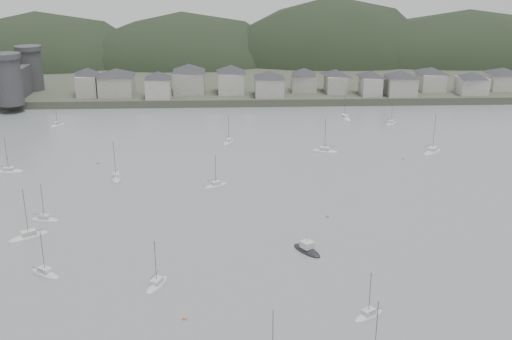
{
  "coord_description": "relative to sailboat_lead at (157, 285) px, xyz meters",
  "views": [
    {
      "loc": [
        -6.52,
        -74.6,
        57.98
      ],
      "look_at": [
        0.0,
        75.0,
        6.0
      ],
      "focal_mm": 43.3,
      "sensor_mm": 36.0,
      "label": 1
    }
  ],
  "objects": [
    {
      "name": "far_shore_land",
      "position": [
        20.57,
        267.55,
        1.32
      ],
      "size": [
        900.0,
        250.0,
        3.0
      ],
      "primitive_type": "cube",
      "color": "#383D2D",
      "rests_on": "ground"
    },
    {
      "name": "forested_ridge",
      "position": [
        25.4,
        241.95,
        -11.47
      ],
      "size": [
        851.55,
        103.94,
        102.57
      ],
      "color": "black",
      "rests_on": "ground"
    },
    {
      "name": "waterfront_town",
      "position": [
        71.15,
        155.89,
        8.48
      ],
      "size": [
        451.48,
        28.46,
        12.92
      ],
      "color": "gray",
      "rests_on": "far_shore_land"
    },
    {
      "name": "sailboat_lead",
      "position": [
        0.0,
        0.0,
        0.0
      ],
      "size": [
        4.85,
        7.53,
        9.87
      ],
      "rotation": [
        0.0,
        0.0,
        2.75
      ],
      "color": "beige",
      "rests_on": "ground"
    },
    {
      "name": "moored_fleet",
      "position": [
        33.33,
        38.26,
        -0.0
      ],
      "size": [
        235.16,
        177.98,
        13.26
      ],
      "color": "beige",
      "rests_on": "ground"
    },
    {
      "name": "motor_launch_far",
      "position": [
        29.65,
        12.85,
        0.11
      ],
      "size": [
        6.66,
        8.08,
        3.87
      ],
      "rotation": [
        0.0,
        0.0,
        3.72
      ],
      "color": "black",
      "rests_on": "ground"
    },
    {
      "name": "mooring_buoys",
      "position": [
        19.72,
        26.58,
        -0.03
      ],
      "size": [
        183.26,
        115.49,
        0.7
      ],
      "color": "#C27040",
      "rests_on": "ground"
    }
  ]
}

